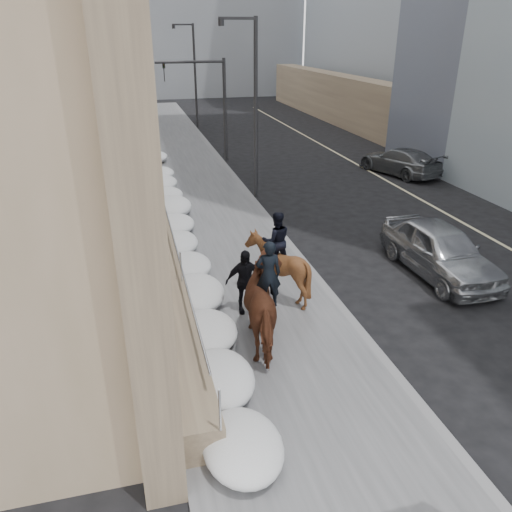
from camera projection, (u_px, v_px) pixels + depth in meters
The scene contains 14 objects.
ground at pixel (283, 384), 11.42m from camera, with size 140.00×140.00×0.00m, color black.
sidewalk at pixel (211, 229), 20.24m from camera, with size 5.00×80.00×0.12m, color #4D4D50.
curb at pixel (273, 224), 20.82m from camera, with size 0.24×80.00×0.12m, color slate.
lane_line at pixel (439, 210), 22.61m from camera, with size 0.15×70.00×0.01m, color #BFB78C.
bg_building_far at pixel (92, 11), 69.61m from camera, with size 24.00×12.00×20.00m, color gray.
streetlight_mid at pixel (252, 100), 22.53m from camera, with size 1.71×0.24×8.00m.
streetlight_far at pixel (193, 70), 40.21m from camera, with size 1.71×0.24×8.00m.
traffic_signal at pixel (209, 94), 29.69m from camera, with size 4.10×0.22×6.00m.
snow_bank at pixel (180, 240), 18.08m from camera, with size 1.70×18.10×0.76m.
mounted_horse_left at pixel (269, 304), 12.25m from camera, with size 1.37×2.69×2.76m.
mounted_horse_right at pixel (277, 264), 14.44m from camera, with size 1.70×1.89×2.66m.
pedestrian at pixel (245, 281), 13.82m from camera, with size 1.10×0.46×1.87m, color black.
car_silver at pixel (440, 250), 16.34m from camera, with size 2.02×5.02×1.71m, color #A0A3A8.
car_grey at pixel (400, 161), 28.05m from camera, with size 2.07×5.08×1.47m, color #575B5F.
Camera 1 is at (-2.87, -8.77, 7.37)m, focal length 35.00 mm.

